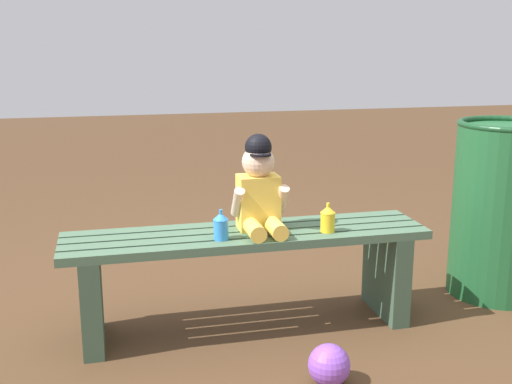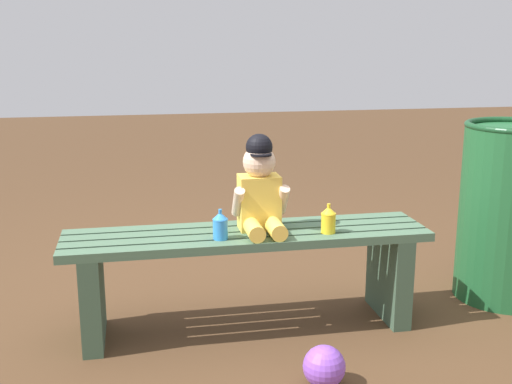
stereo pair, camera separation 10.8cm
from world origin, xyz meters
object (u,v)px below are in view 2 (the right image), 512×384
(sippy_cup_left, at_px, (220,225))
(toy_ball, at_px, (324,367))
(park_bench, at_px, (247,263))
(sippy_cup_right, at_px, (328,219))
(child_figure, at_px, (260,189))
(trash_bin, at_px, (511,211))

(sippy_cup_left, relative_size, toy_ball, 0.81)
(park_bench, bearing_deg, sippy_cup_right, -13.96)
(child_figure, height_order, sippy_cup_left, child_figure)
(sippy_cup_right, xyz_separation_m, toy_ball, (-0.14, -0.45, -0.41))
(park_bench, height_order, sippy_cup_right, sippy_cup_right)
(sippy_cup_left, distance_m, sippy_cup_right, 0.45)
(sippy_cup_right, bearing_deg, park_bench, 166.04)
(child_figure, height_order, trash_bin, trash_bin)
(park_bench, bearing_deg, trash_bin, 4.72)
(trash_bin, bearing_deg, sippy_cup_left, -172.40)
(toy_ball, bearing_deg, child_figure, 103.21)
(sippy_cup_left, relative_size, sippy_cup_right, 1.00)
(park_bench, distance_m, toy_ball, 0.60)
(sippy_cup_left, distance_m, trash_bin, 1.42)
(park_bench, height_order, sippy_cup_left, sippy_cup_left)
(sippy_cup_left, bearing_deg, child_figure, 27.50)
(child_figure, bearing_deg, sippy_cup_right, -19.14)
(sippy_cup_right, bearing_deg, child_figure, 160.86)
(child_figure, distance_m, trash_bin, 1.24)
(park_bench, xyz_separation_m, sippy_cup_left, (-0.12, -0.08, 0.20))
(sippy_cup_right, height_order, trash_bin, trash_bin)
(sippy_cup_right, distance_m, trash_bin, 0.97)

